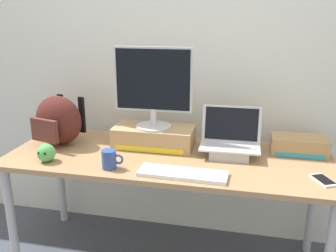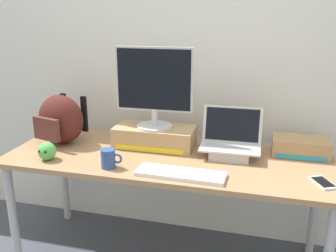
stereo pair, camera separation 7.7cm
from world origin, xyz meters
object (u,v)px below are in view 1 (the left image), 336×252
object	(u,v)px
toner_box_yellow	(154,137)
plush_toy	(46,153)
cell_phone	(323,180)
open_laptop	(230,146)
messenger_backpack	(58,120)
toner_box_cyan	(299,145)
external_keyboard	(183,173)
coffee_mug	(110,159)
desktop_monitor	(153,87)

from	to	relation	value
toner_box_yellow	plush_toy	xyz separation A→B (m)	(-0.52, -0.36, -0.01)
cell_phone	open_laptop	bearing A→B (deg)	126.49
toner_box_yellow	open_laptop	xyz separation A→B (m)	(0.47, -0.04, -0.00)
messenger_backpack	toner_box_cyan	world-z (taller)	messenger_backpack
toner_box_yellow	toner_box_cyan	world-z (taller)	toner_box_yellow
plush_toy	external_keyboard	bearing A→B (deg)	-1.25
messenger_backpack	toner_box_yellow	bearing A→B (deg)	22.27
open_laptop	plush_toy	size ratio (longest dim) A/B	3.37
open_laptop	toner_box_cyan	world-z (taller)	open_laptop
open_laptop	coffee_mug	distance (m)	0.70
open_laptop	coffee_mug	world-z (taller)	open_laptop
open_laptop	cell_phone	xyz separation A→B (m)	(0.48, -0.25, -0.05)
desktop_monitor	messenger_backpack	world-z (taller)	desktop_monitor
cell_phone	plush_toy	size ratio (longest dim) A/B	1.58
toner_box_yellow	messenger_backpack	world-z (taller)	messenger_backpack
coffee_mug	desktop_monitor	bearing A→B (deg)	68.85
open_laptop	cell_phone	size ratio (longest dim) A/B	2.14
toner_box_yellow	messenger_backpack	distance (m)	0.60
external_keyboard	plush_toy	size ratio (longest dim) A/B	4.51
desktop_monitor	plush_toy	size ratio (longest dim) A/B	4.72
desktop_monitor	external_keyboard	xyz separation A→B (m)	(0.25, -0.38, -0.36)
external_keyboard	toner_box_cyan	world-z (taller)	toner_box_cyan
toner_box_cyan	cell_phone	bearing A→B (deg)	-77.20
cell_phone	toner_box_cyan	bearing A→B (deg)	76.72
plush_toy	messenger_backpack	bearing A→B (deg)	103.18
open_laptop	cell_phone	distance (m)	0.54
desktop_monitor	messenger_backpack	xyz separation A→B (m)	(-0.59, -0.08, -0.22)
desktop_monitor	open_laptop	distance (m)	0.57
plush_toy	toner_box_cyan	bearing A→B (deg)	17.68
toner_box_yellow	open_laptop	world-z (taller)	open_laptop
external_keyboard	messenger_backpack	xyz separation A→B (m)	(-0.84, 0.30, 0.14)
plush_toy	toner_box_cyan	xyz separation A→B (m)	(1.38, 0.44, -0.00)
cell_phone	plush_toy	bearing A→B (deg)	156.62
toner_box_yellow	cell_phone	size ratio (longest dim) A/B	3.02
open_laptop	coffee_mug	size ratio (longest dim) A/B	2.88
coffee_mug	plush_toy	size ratio (longest dim) A/B	1.17
open_laptop	external_keyboard	bearing A→B (deg)	-124.06
open_laptop	toner_box_cyan	xyz separation A→B (m)	(0.39, 0.12, -0.01)
desktop_monitor	coffee_mug	bearing A→B (deg)	-112.86
toner_box_cyan	toner_box_yellow	bearing A→B (deg)	-174.69
open_laptop	plush_toy	bearing A→B (deg)	-163.54
toner_box_yellow	plush_toy	distance (m)	0.64
open_laptop	desktop_monitor	bearing A→B (deg)	173.47
messenger_backpack	coffee_mug	distance (m)	0.54
desktop_monitor	plush_toy	distance (m)	0.71
toner_box_yellow	cell_phone	distance (m)	0.99
messenger_backpack	plush_toy	xyz separation A→B (m)	(0.07, -0.28, -0.10)
toner_box_yellow	external_keyboard	xyz separation A→B (m)	(0.25, -0.38, -0.05)
external_keyboard	coffee_mug	size ratio (longest dim) A/B	3.85
external_keyboard	coffee_mug	distance (m)	0.40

